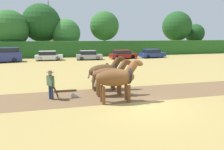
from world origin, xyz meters
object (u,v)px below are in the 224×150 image
at_px(tree_far_right, 195,34).
at_px(parked_car_left, 49,56).
at_px(tree_center, 66,33).
at_px(tree_right, 177,26).
at_px(tree_center_right, 104,26).
at_px(parked_car_center_left, 89,55).
at_px(farmer_beside_team, 107,72).
at_px(parked_car_center_right, 152,54).
at_px(draft_horse_trail_left, 105,71).
at_px(parked_car_center, 123,54).
at_px(tree_center_left, 41,23).
at_px(church_spire, 49,22).
at_px(farmer_at_plow, 51,83).
at_px(draft_horse_lead_left, 117,77).
at_px(parked_van, 1,55).
at_px(tree_left, 9,29).
at_px(plow, 68,93).
at_px(draft_horse_lead_right, 111,74).

height_order(tree_far_right, parked_car_left, tree_far_right).
relative_size(tree_center, tree_right, 0.78).
distance_m(tree_center_right, parked_car_center_left, 12.55).
bearing_deg(farmer_beside_team, parked_car_center_right, 53.00).
distance_m(draft_horse_trail_left, parked_car_center, 21.05).
distance_m(tree_center_left, church_spire, 32.75).
relative_size(farmer_at_plow, parked_car_center_left, 0.42).
bearing_deg(draft_horse_lead_left, farmer_beside_team, 83.04).
xyz_separation_m(tree_far_right, parked_van, (-39.47, -10.65, -3.15)).
bearing_deg(parked_car_center_right, draft_horse_lead_left, -128.62).
bearing_deg(tree_left, tree_right, 1.08).
relative_size(tree_center_left, plow, 6.22).
bearing_deg(draft_horse_lead_right, parked_car_left, 101.05).
bearing_deg(parked_car_left, tree_center, 71.45).
height_order(draft_horse_trail_left, parked_van, draft_horse_trail_left).
bearing_deg(draft_horse_trail_left, parked_car_center, 69.13).
height_order(tree_left, parked_van, tree_left).
height_order(tree_far_right, plow, tree_far_right).
bearing_deg(parked_car_center_right, draft_horse_trail_left, -132.15).
height_order(draft_horse_lead_left, parked_car_center_left, draft_horse_lead_left).
bearing_deg(church_spire, farmer_at_plow, -90.49).
xyz_separation_m(tree_center_left, draft_horse_lead_left, (4.67, -33.42, -4.68)).
bearing_deg(draft_horse_lead_right, draft_horse_lead_left, -90.02).
relative_size(draft_horse_lead_right, plow, 1.74).
relative_size(draft_horse_lead_left, plow, 1.85).
bearing_deg(farmer_beside_team, draft_horse_trail_left, -110.01).
bearing_deg(tree_left, parked_car_left, -52.10).
height_order(tree_far_right, parked_car_center_left, tree_far_right).
height_order(plow, parked_car_left, parked_car_left).
bearing_deg(tree_left, tree_far_right, 2.46).
relative_size(tree_right, farmer_beside_team, 5.58).
height_order(tree_far_right, parked_car_center, tree_far_right).
bearing_deg(tree_center, parked_car_center_right, -36.07).
height_order(farmer_beside_team, parked_car_center_left, farmer_beside_team).
distance_m(farmer_beside_team, parked_car_left, 18.77).
relative_size(tree_far_right, farmer_beside_team, 4.00).
bearing_deg(parked_car_center, tree_center, 125.25).
xyz_separation_m(tree_right, church_spire, (-26.93, 34.00, 2.46)).
height_order(tree_center_right, tree_far_right, tree_center_right).
relative_size(draft_horse_trail_left, farmer_beside_team, 1.70).
distance_m(tree_center, draft_horse_trail_left, 29.76).
relative_size(tree_right, parked_car_center_left, 2.20).
xyz_separation_m(tree_far_right, farmer_at_plow, (-32.99, -31.52, -3.21)).
height_order(farmer_at_plow, parked_car_center_right, farmer_at_plow).
bearing_deg(draft_horse_lead_left, church_spire, 94.00).
xyz_separation_m(church_spire, draft_horse_lead_right, (3.06, -64.56, -6.90)).
relative_size(parked_car_left, parked_car_center, 0.92).
relative_size(draft_horse_lead_left, draft_horse_trail_left, 1.06).
xyz_separation_m(tree_right, plow, (-26.54, -30.49, -5.46)).
xyz_separation_m(tree_left, tree_center_left, (5.40, 2.00, 1.23)).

